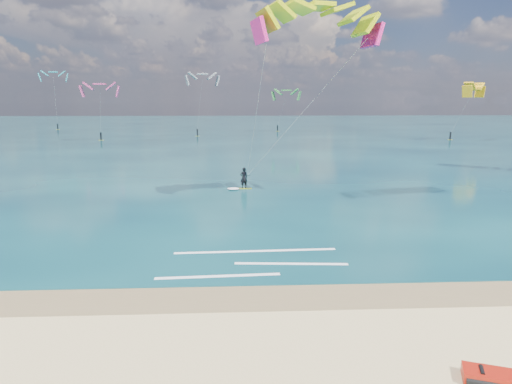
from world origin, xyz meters
TOP-DOWN VIEW (x-y plane):
  - ground at (0.00, 40.00)m, footprint 320.00×320.00m
  - wet_sand_strip at (0.00, 3.00)m, footprint 320.00×2.40m
  - sea at (0.00, 104.00)m, footprint 320.00×200.00m
  - kitesurfer_main at (3.05, 20.23)m, footprint 11.80×9.03m
  - shoreline_foam at (0.78, 6.71)m, footprint 8.25×3.62m
  - distant_kites at (-6.52, 80.57)m, footprint 88.79×38.13m

SIDE VIEW (x-z plane):
  - ground at x=0.00m, z-range 0.00..0.00m
  - wet_sand_strip at x=0.00m, z-range 0.00..0.01m
  - sea at x=0.00m, z-range 0.00..0.04m
  - shoreline_foam at x=0.78m, z-range 0.04..0.05m
  - distant_kites at x=-6.52m, z-range -1.22..12.36m
  - kitesurfer_main at x=3.05m, z-range 0.09..14.62m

